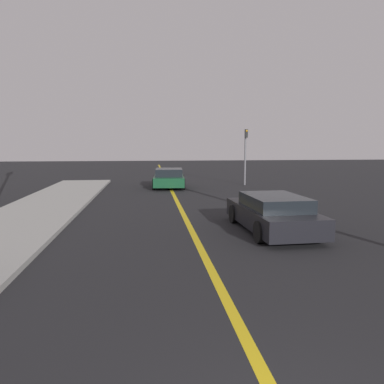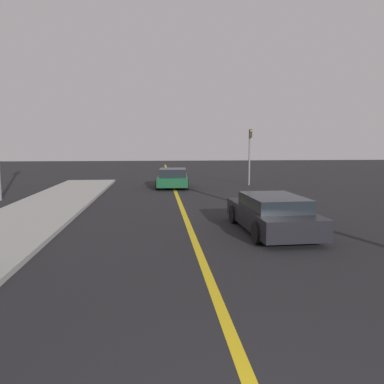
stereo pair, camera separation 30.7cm
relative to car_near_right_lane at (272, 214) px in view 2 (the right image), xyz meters
The scene contains 5 objects.
road_center_line 9.39m from the car_near_right_lane, 105.96° to the left, with size 0.20×60.00×0.01m.
sidewalk_left 9.31m from the car_near_right_lane, 155.56° to the left, with size 3.40×25.67×0.14m.
car_near_right_lane is the anchor object (origin of this frame).
car_ahead_center 12.73m from the car_near_right_lane, 102.03° to the left, with size 2.17×4.04×1.23m.
traffic_light 13.74m from the car_near_right_lane, 79.03° to the left, with size 0.18×0.40×3.76m.
Camera 2 is at (-1.06, -2.49, 2.81)m, focal length 35.00 mm.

